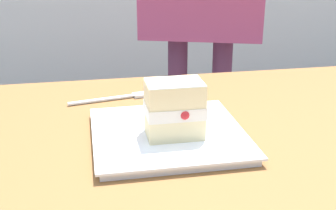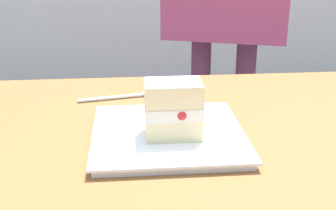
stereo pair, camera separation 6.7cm
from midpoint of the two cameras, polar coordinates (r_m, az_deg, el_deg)
dessert_plate at (r=0.76m, az=2.54°, el=-3.90°), size 0.25×0.25×0.02m
cake_slice at (r=0.72m, az=3.35°, el=-0.59°), size 0.09×0.07×0.09m
dessert_fork at (r=0.95m, az=-3.66°, el=1.05°), size 0.17×0.05×0.01m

